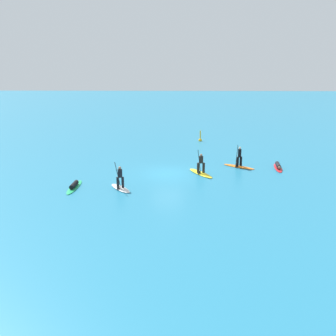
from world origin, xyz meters
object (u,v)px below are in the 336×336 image
at_px(surfer_on_white_board, 120,183).
at_px(surfer_on_yellow_board, 201,169).
at_px(surfer_on_orange_board, 239,162).
at_px(marker_buoy, 200,139).
at_px(surfer_on_red_board, 278,166).
at_px(surfer_on_green_board, 74,186).

xyz_separation_m(surfer_on_white_board, surfer_on_yellow_board, (6.28, 3.85, -0.06)).
relative_size(surfer_on_white_board, surfer_on_orange_board, 0.86).
distance_m(surfer_on_orange_board, marker_buoy, 10.44).
relative_size(surfer_on_yellow_board, surfer_on_red_board, 1.05).
bearing_deg(surfer_on_red_board, surfer_on_green_board, -66.83).
bearing_deg(surfer_on_orange_board, surfer_on_red_board, -151.64).
bearing_deg(marker_buoy, surfer_on_white_board, -113.46).
bearing_deg(surfer_on_green_board, marker_buoy, -29.07).
distance_m(surfer_on_green_board, surfer_on_orange_board, 14.47).
distance_m(surfer_on_yellow_board, marker_buoy, 12.10).
relative_size(surfer_on_red_board, surfer_on_green_board, 0.87).
relative_size(surfer_on_white_board, surfer_on_yellow_board, 0.80).
bearing_deg(surfer_on_yellow_board, surfer_on_red_board, 72.98).
bearing_deg(surfer_on_white_board, marker_buoy, 120.34).
xyz_separation_m(surfer_on_green_board, surfer_on_orange_board, (13.31, 5.67, 0.31)).
height_order(surfer_on_yellow_board, surfer_on_green_board, surfer_on_yellow_board).
bearing_deg(marker_buoy, surfer_on_orange_board, -74.16).
bearing_deg(surfer_on_red_board, surfer_on_white_board, -61.64).
relative_size(surfer_on_orange_board, marker_buoy, 2.23).
bearing_deg(marker_buoy, surfer_on_red_board, -58.93).
height_order(surfer_on_white_board, marker_buoy, surfer_on_white_board).
xyz_separation_m(surfer_on_red_board, surfer_on_green_board, (-16.68, -5.39, -0.02)).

